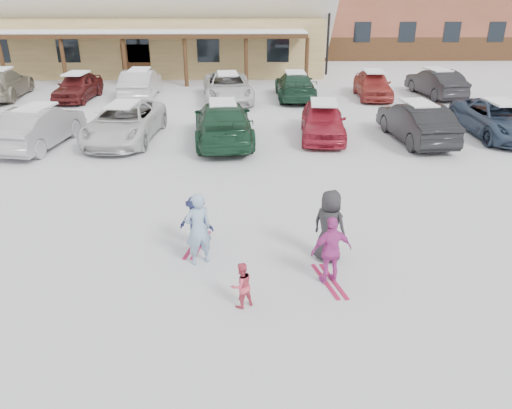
{
  "coord_description": "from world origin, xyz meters",
  "views": [
    {
      "loc": [
        0.15,
        -9.68,
        5.78
      ],
      "look_at": [
        0.3,
        1.0,
        1.0
      ],
      "focal_mm": 35.0,
      "sensor_mm": 36.0,
      "label": 1
    }
  ],
  "objects_px": {
    "child_navy": "(196,222)",
    "parked_car_8": "(78,87)",
    "day_lodge": "(118,10)",
    "toddler_red": "(241,285)",
    "child_magenta": "(331,250)",
    "parked_car_3": "(223,122)",
    "parked_car_10": "(228,87)",
    "parked_car_11": "(295,86)",
    "parked_car_1": "(39,127)",
    "parked_car_4": "(323,120)",
    "parked_car_7": "(2,84)",
    "bystander_dark": "(329,226)",
    "parked_car_12": "(373,85)",
    "parked_car_13": "(436,83)",
    "parked_car_9": "(140,84)",
    "lamp_post": "(329,19)",
    "parked_car_6": "(499,119)",
    "adult_skier": "(198,229)",
    "parked_car_5": "(416,122)"
  },
  "relations": [
    {
      "from": "child_navy",
      "to": "parked_car_8",
      "type": "distance_m",
      "value": 18.04
    },
    {
      "from": "day_lodge",
      "to": "toddler_red",
      "type": "xyz_separation_m",
      "value": [
        8.98,
        -29.56,
        -3.47
      ]
    },
    {
      "from": "child_navy",
      "to": "child_magenta",
      "type": "relative_size",
      "value": 0.84
    },
    {
      "from": "parked_car_3",
      "to": "parked_car_10",
      "type": "distance_m",
      "value": 7.33
    },
    {
      "from": "parked_car_11",
      "to": "parked_car_1",
      "type": "bearing_deg",
      "value": 38.28
    },
    {
      "from": "toddler_red",
      "to": "parked_car_4",
      "type": "distance_m",
      "value": 11.83
    },
    {
      "from": "parked_car_8",
      "to": "parked_car_1",
      "type": "bearing_deg",
      "value": -78.41
    },
    {
      "from": "parked_car_4",
      "to": "parked_car_7",
      "type": "xyz_separation_m",
      "value": [
        -16.25,
        7.79,
        0.04
      ]
    },
    {
      "from": "bystander_dark",
      "to": "parked_car_12",
      "type": "height_order",
      "value": "bystander_dark"
    },
    {
      "from": "parked_car_3",
      "to": "parked_car_13",
      "type": "height_order",
      "value": "parked_car_3"
    },
    {
      "from": "parked_car_11",
      "to": "parked_car_7",
      "type": "bearing_deg",
      "value": -1.92
    },
    {
      "from": "parked_car_8",
      "to": "parked_car_9",
      "type": "distance_m",
      "value": 3.27
    },
    {
      "from": "parked_car_4",
      "to": "parked_car_12",
      "type": "bearing_deg",
      "value": 69.03
    },
    {
      "from": "toddler_red",
      "to": "lamp_post",
      "type": "bearing_deg",
      "value": -133.22
    },
    {
      "from": "parked_car_8",
      "to": "parked_car_4",
      "type": "bearing_deg",
      "value": -27.37
    },
    {
      "from": "parked_car_6",
      "to": "parked_car_12",
      "type": "height_order",
      "value": "parked_car_12"
    },
    {
      "from": "parked_car_4",
      "to": "parked_car_10",
      "type": "xyz_separation_m",
      "value": [
        -4.06,
        6.85,
        0.0
      ]
    },
    {
      "from": "parked_car_7",
      "to": "parked_car_9",
      "type": "height_order",
      "value": "parked_car_7"
    },
    {
      "from": "adult_skier",
      "to": "parked_car_1",
      "type": "relative_size",
      "value": 0.36
    },
    {
      "from": "parked_car_13",
      "to": "bystander_dark",
      "type": "bearing_deg",
      "value": 54.8
    },
    {
      "from": "child_navy",
      "to": "parked_car_13",
      "type": "height_order",
      "value": "parked_car_13"
    },
    {
      "from": "parked_car_5",
      "to": "parked_car_6",
      "type": "xyz_separation_m",
      "value": [
        3.57,
        0.67,
        -0.06
      ]
    },
    {
      "from": "bystander_dark",
      "to": "parked_car_8",
      "type": "relative_size",
      "value": 0.41
    },
    {
      "from": "day_lodge",
      "to": "child_navy",
      "type": "relative_size",
      "value": 22.88
    },
    {
      "from": "lamp_post",
      "to": "parked_car_1",
      "type": "relative_size",
      "value": 1.37
    },
    {
      "from": "parked_car_4",
      "to": "parked_car_5",
      "type": "bearing_deg",
      "value": -2.13
    },
    {
      "from": "parked_car_6",
      "to": "parked_car_11",
      "type": "bearing_deg",
      "value": 134.61
    },
    {
      "from": "bystander_dark",
      "to": "parked_car_11",
      "type": "distance_m",
      "value": 17.06
    },
    {
      "from": "parked_car_5",
      "to": "parked_car_11",
      "type": "bearing_deg",
      "value": -68.8
    },
    {
      "from": "parked_car_5",
      "to": "parked_car_6",
      "type": "height_order",
      "value": "parked_car_5"
    },
    {
      "from": "child_magenta",
      "to": "parked_car_7",
      "type": "distance_m",
      "value": 23.7
    },
    {
      "from": "day_lodge",
      "to": "adult_skier",
      "type": "height_order",
      "value": "day_lodge"
    },
    {
      "from": "parked_car_8",
      "to": "parked_car_12",
      "type": "relative_size",
      "value": 0.98
    },
    {
      "from": "child_magenta",
      "to": "parked_car_7",
      "type": "height_order",
      "value": "parked_car_7"
    },
    {
      "from": "adult_skier",
      "to": "parked_car_11",
      "type": "bearing_deg",
      "value": -129.12
    },
    {
      "from": "parked_car_8",
      "to": "parked_car_7",
      "type": "bearing_deg",
      "value": 177.35
    },
    {
      "from": "day_lodge",
      "to": "child_magenta",
      "type": "bearing_deg",
      "value": -69.36
    },
    {
      "from": "lamp_post",
      "to": "parked_car_9",
      "type": "height_order",
      "value": "lamp_post"
    },
    {
      "from": "parked_car_9",
      "to": "parked_car_7",
      "type": "bearing_deg",
      "value": -1.18
    },
    {
      "from": "child_magenta",
      "to": "parked_car_11",
      "type": "distance_m",
      "value": 18.0
    },
    {
      "from": "toddler_red",
      "to": "bystander_dark",
      "type": "height_order",
      "value": "bystander_dark"
    },
    {
      "from": "parked_car_9",
      "to": "parked_car_13",
      "type": "relative_size",
      "value": 1.04
    },
    {
      "from": "parked_car_3",
      "to": "parked_car_6",
      "type": "bearing_deg",
      "value": 178.43
    },
    {
      "from": "parked_car_7",
      "to": "parked_car_12",
      "type": "distance_m",
      "value": 19.98
    },
    {
      "from": "lamp_post",
      "to": "parked_car_9",
      "type": "bearing_deg",
      "value": -146.86
    },
    {
      "from": "adult_skier",
      "to": "parked_car_12",
      "type": "xyz_separation_m",
      "value": [
        7.82,
        17.31,
        -0.13
      ]
    },
    {
      "from": "lamp_post",
      "to": "adult_skier",
      "type": "bearing_deg",
      "value": -104.46
    },
    {
      "from": "child_magenta",
      "to": "bystander_dark",
      "type": "xyz_separation_m",
      "value": [
        0.09,
        0.94,
        0.09
      ]
    },
    {
      "from": "parked_car_5",
      "to": "parked_car_11",
      "type": "relative_size",
      "value": 0.96
    },
    {
      "from": "toddler_red",
      "to": "parked_car_10",
      "type": "height_order",
      "value": "parked_car_10"
    }
  ]
}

